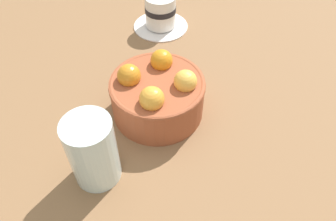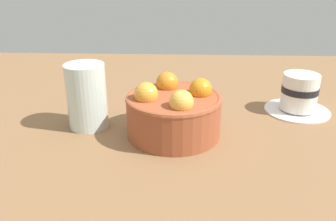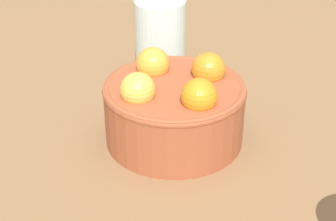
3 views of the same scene
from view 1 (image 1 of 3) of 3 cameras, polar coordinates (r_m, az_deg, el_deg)
The scene contains 4 objects.
ground_plane at distance 62.10cm, azimuth -1.70°, elevation -1.57°, with size 149.70×112.13×4.97cm, color brown.
terracotta_bowl at distance 57.03cm, azimuth -1.86°, elevation 2.93°, with size 16.50×16.50×10.03cm.
coffee_cup at distance 79.19cm, azimuth -1.32°, elevation 16.57°, with size 12.91×12.91×7.83cm.
water_glass at distance 48.56cm, azimuth -13.00°, elevation -6.94°, with size 7.13×7.13×11.83cm, color silver.
Camera 1 is at (-35.95, -18.41, 44.69)cm, focal length 34.92 mm.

